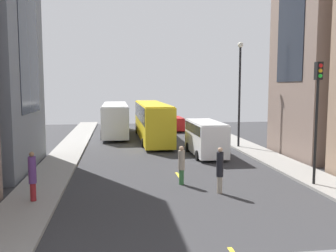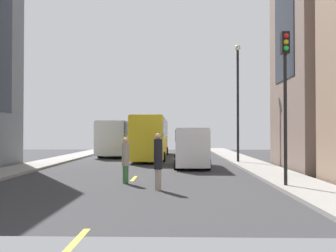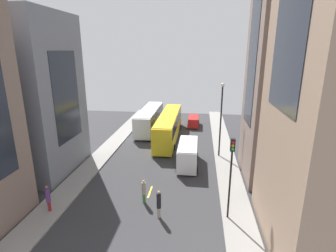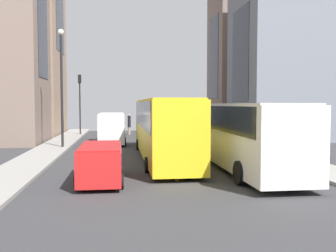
# 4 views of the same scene
# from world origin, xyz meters

# --- Properties ---
(ground_plane) EXTENTS (41.22, 41.22, 0.00)m
(ground_plane) POSITION_xyz_m (0.00, 0.00, 0.00)
(ground_plane) COLOR #333335
(sidewalk_west) EXTENTS (2.44, 44.00, 0.15)m
(sidewalk_west) POSITION_xyz_m (-7.39, 0.00, 0.07)
(sidewalk_west) COLOR gray
(sidewalk_west) RESTS_ON ground
(sidewalk_east) EXTENTS (2.44, 44.00, 0.15)m
(sidewalk_east) POSITION_xyz_m (7.39, 0.00, 0.07)
(sidewalk_east) COLOR gray
(sidewalk_east) RESTS_ON ground
(lane_stripe_0) EXTENTS (0.16, 2.00, 0.01)m
(lane_stripe_0) POSITION_xyz_m (0.00, -21.00, 0.01)
(lane_stripe_0) COLOR yellow
(lane_stripe_0) RESTS_ON ground
(lane_stripe_1) EXTENTS (0.16, 2.00, 0.01)m
(lane_stripe_1) POSITION_xyz_m (0.00, -10.50, 0.01)
(lane_stripe_1) COLOR yellow
(lane_stripe_1) RESTS_ON ground
(lane_stripe_2) EXTENTS (0.16, 2.00, 0.01)m
(lane_stripe_2) POSITION_xyz_m (0.00, 0.00, 0.01)
(lane_stripe_2) COLOR yellow
(lane_stripe_2) RESTS_ON ground
(lane_stripe_3) EXTENTS (0.16, 2.00, 0.01)m
(lane_stripe_3) POSITION_xyz_m (0.00, 10.50, 0.01)
(lane_stripe_3) COLOR yellow
(lane_stripe_3) RESTS_ON ground
(building_west_0) EXTENTS (9.88, 7.32, 17.72)m
(building_west_0) POSITION_xyz_m (-13.70, -17.15, 8.86)
(building_west_0) COLOR #7A665B
(building_west_0) RESTS_ON ground
(building_west_1) EXTENTS (8.30, 8.78, 15.82)m
(building_west_1) POSITION_xyz_m (-12.92, -7.15, 7.91)
(building_west_1) COLOR slate
(building_west_1) RESTS_ON ground
(city_bus_white) EXTENTS (2.80, 12.54, 3.35)m
(city_bus_white) POSITION_xyz_m (-3.67, 8.73, 2.01)
(city_bus_white) COLOR silver
(city_bus_white) RESTS_ON ground
(streetcar_yellow) EXTENTS (2.70, 14.85, 3.59)m
(streetcar_yellow) POSITION_xyz_m (-0.10, 4.63, 2.13)
(streetcar_yellow) COLOR yellow
(streetcar_yellow) RESTS_ON ground
(delivery_van_white) EXTENTS (2.25, 5.77, 2.58)m
(delivery_van_white) POSITION_xyz_m (3.08, -4.34, 1.51)
(delivery_van_white) COLOR white
(delivery_van_white) RESTS_ON ground
(car_red_0) EXTENTS (1.88, 4.22, 1.61)m
(car_red_0) POSITION_xyz_m (3.26, 11.44, 0.95)
(car_red_0) COLOR red
(car_red_0) RESTS_ON ground
(pedestrian_waiting_curb) EXTENTS (0.34, 0.34, 2.26)m
(pedestrian_waiting_curb) POSITION_xyz_m (1.38, -14.07, 1.21)
(pedestrian_waiting_curb) COLOR gray
(pedestrian_waiting_curb) RESTS_ON ground
(pedestrian_crossing_near) EXTENTS (0.35, 0.35, 2.07)m
(pedestrian_crossing_near) POSITION_xyz_m (-0.17, -12.21, 1.10)
(pedestrian_crossing_near) COLOR #336B38
(pedestrian_crossing_near) RESTS_ON ground
(pedestrian_crossing_mid) EXTENTS (0.34, 0.34, 2.20)m
(pedestrian_crossing_mid) POSITION_xyz_m (-7.25, -14.50, 1.32)
(pedestrian_crossing_mid) COLOR maroon
(pedestrian_crossing_mid) RESTS_ON ground
(traffic_light_near_corner) EXTENTS (0.32, 0.44, 6.27)m
(traffic_light_near_corner) POSITION_xyz_m (6.57, -13.61, 4.48)
(traffic_light_near_corner) COLOR black
(traffic_light_near_corner) RESTS_ON ground
(streetlamp_near) EXTENTS (0.44, 0.44, 8.67)m
(streetlamp_near) POSITION_xyz_m (6.67, -1.44, 5.33)
(streetlamp_near) COLOR black
(streetlamp_near) RESTS_ON ground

